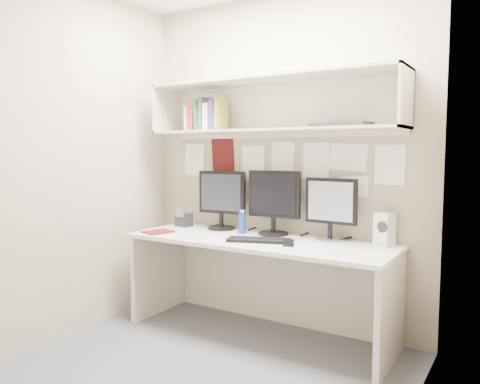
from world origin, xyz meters
The scene contains 19 objects.
floor centered at (0.00, 0.00, 0.00)m, with size 2.40×2.00×0.01m, color #4E4E53.
wall_back centered at (0.00, 1.00, 1.30)m, with size 2.40×0.02×2.60m, color tan.
wall_front centered at (0.00, -1.00, 1.30)m, with size 2.40×0.02×2.60m, color tan.
wall_left centered at (-1.20, 0.00, 1.30)m, with size 0.02×2.00×2.60m, color tan.
wall_right centered at (1.20, 0.00, 1.30)m, with size 0.02×2.00×2.60m, color tan.
desk centered at (0.00, 0.65, 0.37)m, with size 2.00×0.70×0.73m.
overhead_hutch centered at (0.00, 0.86, 1.72)m, with size 2.00×0.38×0.40m.
pinned_papers centered at (0.00, 0.99, 1.25)m, with size 1.92×0.01×0.48m, color white, non-canonical shape.
monitor_left centered at (-0.48, 0.87, 0.99)m, with size 0.41×0.23×0.48m.
monitor_center centered at (0.01, 0.87, 1.00)m, with size 0.43×0.23×0.50m.
monitor_right centered at (0.47, 0.87, 0.98)m, with size 0.39×0.21×0.45m.
keyboard centered at (0.05, 0.56, 0.74)m, with size 0.45×0.16×0.02m, color black.
mouse centered at (0.29, 0.55, 0.75)m, with size 0.07×0.11×0.03m, color black.
speaker centered at (0.85, 0.91, 0.84)m, with size 0.14×0.14×0.22m.
blue_bottle centered at (-0.22, 0.77, 0.82)m, with size 0.06×0.06×0.19m.
maroon_notebook centered at (-0.81, 0.46, 0.74)m, with size 0.18×0.22×0.01m, color #57120E.
desk_phone centered at (-0.83, 0.81, 0.79)m, with size 0.14×0.13×0.15m.
book_stack centered at (-0.59, 0.81, 1.66)m, with size 0.33×0.17×0.27m.
hutch_tray centered at (0.55, 0.83, 1.56)m, with size 0.43×0.16×0.03m, color black.
Camera 1 is at (1.68, -2.31, 1.37)m, focal length 35.00 mm.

